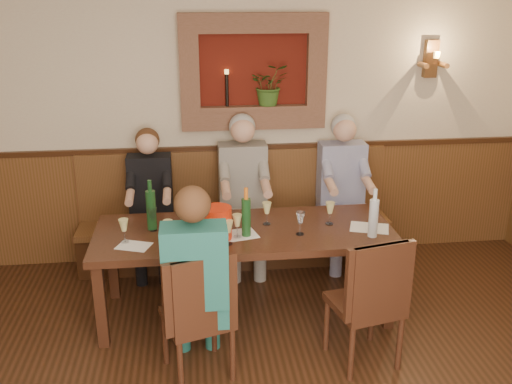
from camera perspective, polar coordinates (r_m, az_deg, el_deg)
room_shell at (r=2.49m, az=2.82°, el=3.37°), size 6.04×6.04×2.82m
wall_niche at (r=5.39m, az=0.20°, el=11.42°), size 1.36×0.30×1.06m
wall_sconce at (r=5.80m, az=17.14°, el=12.52°), size 0.25×0.20×0.35m
dining_table at (r=4.64m, az=-1.16°, el=-4.62°), size 2.40×0.90×0.75m
bench at (r=5.64m, az=-2.07°, el=-3.90°), size 3.00×0.45×1.11m
chair_near_left at (r=4.12m, az=-5.75°, el=-14.36°), size 0.55×0.55×0.98m
chair_near_right at (r=4.29m, az=10.78°, el=-12.97°), size 0.54×0.54×1.02m
person_bench_left at (r=5.44m, az=-10.40°, el=-2.32°), size 0.40×0.50×1.39m
person_bench_mid at (r=5.43m, az=-1.23°, el=-1.46°), size 0.45×0.55×1.50m
person_bench_right at (r=5.60m, az=8.62°, el=-1.14°), size 0.44×0.54×1.47m
person_chair_front at (r=3.96m, az=-6.00°, el=-10.54°), size 0.43×0.52×1.44m
spittoon_bucket at (r=4.41m, az=-3.90°, el=-3.11°), size 0.29×0.29×0.26m
wine_bottle_green_a at (r=4.43m, az=-0.99°, el=-2.45°), size 0.09×0.09×0.40m
wine_bottle_green_b at (r=4.63m, az=-10.44°, el=-1.69°), size 0.08×0.08×0.42m
water_bottle at (r=4.52m, az=11.67°, el=-2.48°), size 0.08×0.08×0.39m
tasting_sheet_a at (r=4.42m, az=-12.11°, el=-5.29°), size 0.29×0.25×0.00m
tasting_sheet_b at (r=4.51m, az=-1.91°, el=-4.31°), size 0.35×0.29×0.00m
tasting_sheet_c at (r=4.73m, az=11.27°, el=-3.52°), size 0.36×0.30×0.00m
tasting_sheet_d at (r=4.33m, az=-5.04°, el=-5.41°), size 0.27×0.19×0.00m
wine_glass_0 at (r=4.43m, az=-1.89°, el=-3.42°), size 0.08×0.08×0.19m
wine_glass_1 at (r=4.67m, az=1.09°, el=-2.15°), size 0.08×0.08×0.19m
wine_glass_2 at (r=4.63m, az=-10.29°, el=-2.70°), size 0.08×0.08×0.19m
wine_glass_3 at (r=4.71m, az=7.40°, el=-2.13°), size 0.08×0.08×0.19m
wine_glass_4 at (r=4.37m, az=-8.77°, el=-3.99°), size 0.08×0.08×0.19m
wine_glass_5 at (r=4.49m, az=4.45°, el=-3.13°), size 0.08×0.08×0.19m
wine_glass_6 at (r=4.32m, az=-2.79°, el=-4.05°), size 0.08×0.08×0.19m
wine_glass_7 at (r=4.67m, az=-4.74°, el=-2.21°), size 0.08×0.08×0.19m
wine_glass_8 at (r=4.46m, az=-13.05°, el=-3.81°), size 0.08×0.08×0.19m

